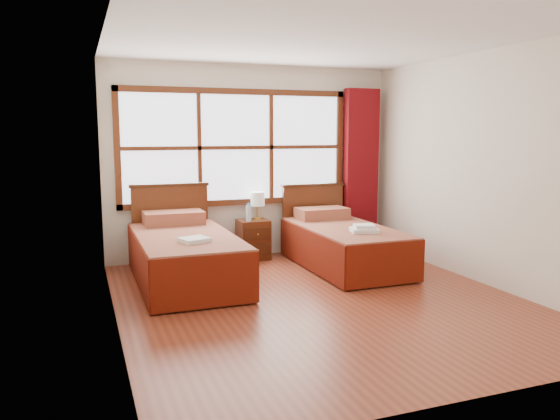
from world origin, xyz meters
name	(u,v)px	position (x,y,z in m)	size (l,w,h in m)	color
floor	(320,300)	(0.00, 0.00, 0.00)	(4.50, 4.50, 0.00)	brown
ceiling	(323,38)	(0.00, 0.00, 2.60)	(4.50, 4.50, 0.00)	white
wall_back	(253,162)	(0.00, 2.25, 1.30)	(4.00, 4.00, 0.00)	silver
wall_left	(111,180)	(-2.00, 0.00, 1.30)	(4.50, 4.50, 0.00)	silver
wall_right	(484,169)	(2.00, 0.00, 1.30)	(4.50, 4.50, 0.00)	silver
window	(236,148)	(-0.25, 2.21, 1.50)	(3.16, 0.06, 1.56)	white
curtain	(361,169)	(1.60, 2.11, 1.17)	(0.50, 0.16, 2.30)	maroon
bed_left	(184,254)	(-1.16, 1.20, 0.32)	(1.08, 2.10, 1.05)	#381B0B
bed_right	(343,243)	(0.86, 1.20, 0.30)	(1.01, 2.03, 0.98)	#381B0B
nightstand	(253,239)	(-0.08, 1.99, 0.27)	(0.40, 0.40, 0.54)	#522612
towels_left	(194,240)	(-1.15, 0.68, 0.58)	(0.35, 0.33, 0.04)	white
towels_right	(364,229)	(0.90, 0.73, 0.56)	(0.37, 0.35, 0.09)	white
lamp	(258,200)	(0.01, 2.06, 0.80)	(0.19, 0.19, 0.37)	gold
bottle_near	(249,213)	(-0.17, 1.90, 0.65)	(0.06, 0.06, 0.24)	#C0DCF7
bottle_far	(248,213)	(-0.15, 2.00, 0.64)	(0.06, 0.06, 0.22)	#C0DCF7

